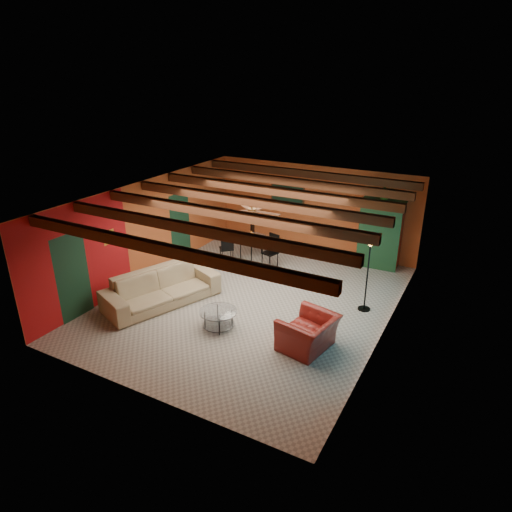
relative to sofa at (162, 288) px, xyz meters
The scene contains 11 objects.
room 3.01m from the sofa, 33.13° to the left, with size 6.52×8.01×2.71m.
sofa is the anchor object (origin of this frame).
armchair 3.92m from the sofa, ahead, with size 1.12×0.98×0.73m, color maroon.
coffee_table 1.90m from the sofa, ahead, with size 0.85×0.85×0.44m, color silver, non-canonical shape.
dining_table 3.54m from the sofa, 80.24° to the left, with size 1.88×1.88×0.98m, color silver, non-canonical shape.
armoire 6.38m from the sofa, 49.61° to the left, with size 1.12×0.55×1.96m, color maroon.
floor_lamp 4.98m from the sofa, 24.52° to the left, with size 0.37×0.37×1.85m, color black, non-canonical shape.
ceiling_fan 2.96m from the sofa, 30.75° to the left, with size 1.50×1.50×0.44m, color #472614, non-canonical shape.
painting 5.35m from the sofa, 78.71° to the left, with size 1.05×0.03×0.65m, color black.
potted_plant 6.60m from the sofa, 49.61° to the left, with size 0.44×0.38×0.48m, color #26661E.
vase 3.60m from the sofa, 80.24° to the left, with size 0.19×0.19×0.20m, color orange.
Camera 1 is at (4.87, -8.81, 5.43)m, focal length 31.81 mm.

